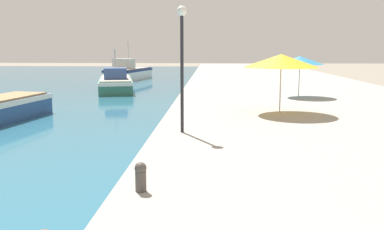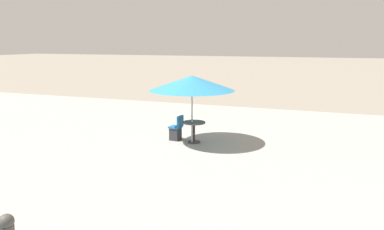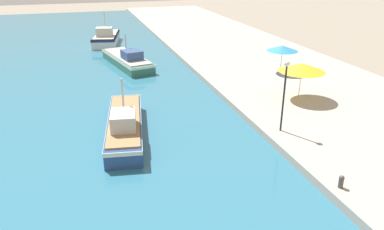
% 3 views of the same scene
% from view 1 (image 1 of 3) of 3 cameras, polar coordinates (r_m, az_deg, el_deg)
% --- Properties ---
extents(quay_promenade, '(16.00, 90.00, 0.52)m').
position_cam_1_polar(quay_promenade, '(37.74, 11.57, 3.70)').
color(quay_promenade, '#A39E93').
rests_on(quay_promenade, ground_plane).
extents(fishing_boat_far, '(4.58, 9.67, 3.43)m').
position_cam_1_polar(fishing_boat_far, '(36.68, -10.15, 4.32)').
color(fishing_boat_far, '#33705B').
rests_on(fishing_boat_far, water_basin).
extents(fishing_boat_distant, '(4.39, 7.99, 4.19)m').
position_cam_1_polar(fishing_boat_distant, '(48.55, -8.49, 5.64)').
color(fishing_boat_distant, silver).
rests_on(fishing_boat_distant, water_basin).
extents(cafe_umbrella_white, '(3.54, 3.54, 2.79)m').
position_cam_1_polar(cafe_umbrella_white, '(20.71, 11.80, 7.09)').
color(cafe_umbrella_white, '#B7B7B7').
rests_on(cafe_umbrella_white, quay_promenade).
extents(cafe_umbrella_striped, '(2.95, 2.95, 2.56)m').
position_cam_1_polar(cafe_umbrella_striped, '(28.00, 14.19, 7.09)').
color(cafe_umbrella_striped, '#B7B7B7').
rests_on(cafe_umbrella_striped, quay_promenade).
extents(mooring_bollard, '(0.26, 0.26, 0.65)m').
position_cam_1_polar(mooring_bollard, '(9.41, -6.86, -8.06)').
color(mooring_bollard, '#4C4742').
rests_on(mooring_bollard, quay_promenade).
extents(lamppost, '(0.36, 0.36, 4.56)m').
position_cam_1_polar(lamppost, '(15.50, -1.35, 8.97)').
color(lamppost, '#232328').
rests_on(lamppost, quay_promenade).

